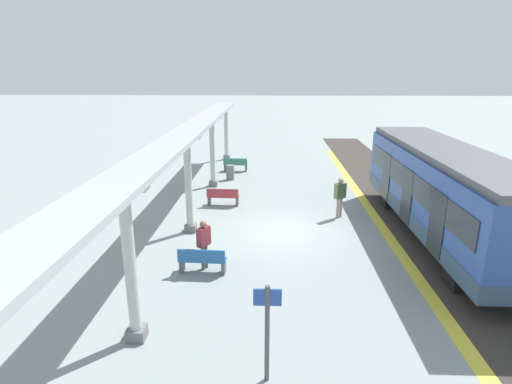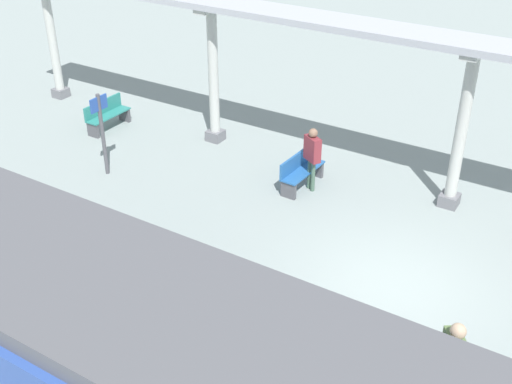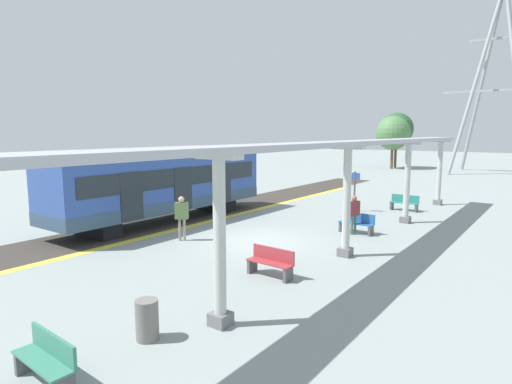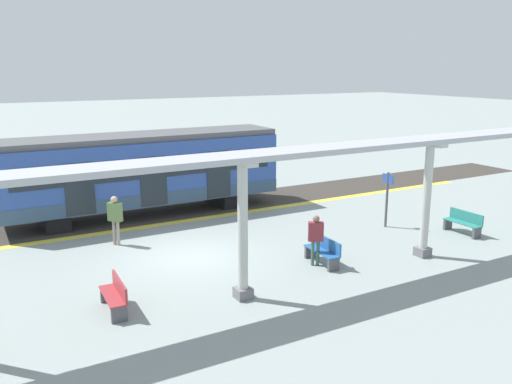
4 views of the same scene
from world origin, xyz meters
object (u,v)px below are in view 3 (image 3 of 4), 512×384
bench_far_end (357,223)px  passenger_waiting_near_edge (182,213)px  train_near_carriage (164,184)px  bench_near_end (405,203)px  canopy_pillar_fourth (407,182)px  passenger_by_the_benches (354,210)px  canopy_pillar_third (347,201)px  bench_extra_slot (47,359)px  bench_mid_platform (271,262)px  canopy_pillar_second (220,241)px  canopy_pillar_fifth (439,172)px  platform_info_sign (355,188)px  trash_bin (147,320)px

bench_far_end → passenger_waiting_near_edge: (-5.13, -5.32, 0.67)m
train_near_carriage → bench_near_end: 13.03m
canopy_pillar_fourth → passenger_by_the_benches: canopy_pillar_fourth is taller
canopy_pillar_third → bench_extra_slot: 10.22m
bench_near_end → bench_mid_platform: same height
canopy_pillar_third → bench_mid_platform: canopy_pillar_third is taller
train_near_carriage → passenger_waiting_near_edge: bearing=-32.2°
passenger_waiting_near_edge → passenger_by_the_benches: size_ratio=1.08×
canopy_pillar_second → bench_mid_platform: canopy_pillar_second is taller
bench_mid_platform → bench_far_end: bearing=91.0°
canopy_pillar_third → passenger_by_the_benches: bearing=108.6°
canopy_pillar_fourth → bench_mid_platform: 10.23m
canopy_pillar_third → canopy_pillar_fifth: 13.11m
canopy_pillar_second → canopy_pillar_fifth: bearing=90.0°
train_near_carriage → bench_far_end: 9.22m
canopy_pillar_fourth → bench_extra_slot: 16.99m
canopy_pillar_fourth → bench_extra_slot: size_ratio=2.53×
canopy_pillar_third → canopy_pillar_fifth: (0.00, 13.11, 0.00)m
canopy_pillar_third → canopy_pillar_second: bearing=-90.0°
canopy_pillar_third → bench_extra_slot: (-0.95, -10.07, -1.51)m
bench_mid_platform → passenger_by_the_benches: passenger_by_the_benches is taller
canopy_pillar_fourth → platform_info_sign: canopy_pillar_fourth is taller
canopy_pillar_fifth → passenger_waiting_near_edge: size_ratio=2.16×
bench_far_end → bench_extra_slot: same height
trash_bin → passenger_by_the_benches: passenger_by_the_benches is taller
canopy_pillar_fifth → platform_info_sign: size_ratio=1.75×
bench_far_end → platform_info_sign: size_ratio=0.69×
train_near_carriage → bench_near_end: bearing=48.6°
bench_mid_platform → platform_info_sign: 11.56m
canopy_pillar_fourth → canopy_pillar_fifth: bearing=90.0°
canopy_pillar_second → canopy_pillar_fourth: same height
train_near_carriage → trash_bin: train_near_carriage is taller
bench_near_end → bench_extra_slot: size_ratio=0.99×
canopy_pillar_second → passenger_waiting_near_edge: 7.86m
canopy_pillar_fourth → bench_mid_platform: (-0.93, -10.07, -1.51)m
canopy_pillar_third → platform_info_sign: (-3.14, 8.07, -0.62)m
platform_info_sign → passenger_by_the_benches: platform_info_sign is taller
canopy_pillar_third → passenger_waiting_near_edge: (-6.17, -1.84, -0.83)m
train_near_carriage → platform_info_sign: 10.10m
train_near_carriage → passenger_by_the_benches: size_ratio=7.00×
bench_far_end → bench_extra_slot: bearing=-89.6°
canopy_pillar_fourth → bench_near_end: (-1.03, 3.21, -1.51)m
canopy_pillar_third → trash_bin: bearing=-95.8°
platform_info_sign → passenger_by_the_benches: bearing=-67.1°
bench_mid_platform → trash_bin: (0.12, -4.78, -0.01)m
canopy_pillar_second → bench_extra_slot: 3.87m
train_near_carriage → canopy_pillar_fifth: 15.99m
canopy_pillar_third → platform_info_sign: 8.68m
canopy_pillar_third → bench_mid_platform: 3.70m
canopy_pillar_third → trash_bin: 8.21m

